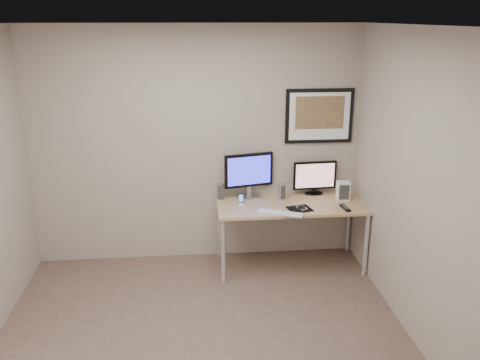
{
  "coord_description": "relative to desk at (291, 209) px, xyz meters",
  "views": [
    {
      "loc": [
        -0.04,
        -3.71,
        2.67
      ],
      "look_at": [
        0.42,
        1.1,
        1.1
      ],
      "focal_mm": 38.0,
      "sensor_mm": 36.0,
      "label": 1
    }
  ],
  "objects": [
    {
      "name": "phone_dock",
      "position": [
        -0.54,
        0.05,
        0.12
      ],
      "size": [
        0.06,
        0.06,
        0.12
      ],
      "primitive_type": "cube",
      "rotation": [
        0.0,
        0.0,
        -0.12
      ],
      "color": "black",
      "rests_on": "desk"
    },
    {
      "name": "speaker_left",
      "position": [
        -0.75,
        0.22,
        0.16
      ],
      "size": [
        0.07,
        0.07,
        0.18
      ],
      "primitive_type": "cylinder",
      "rotation": [
        0.0,
        0.0,
        0.0
      ],
      "color": "#A5A5AA",
      "rests_on": "desk"
    },
    {
      "name": "mouse",
      "position": [
        0.08,
        -0.18,
        0.09
      ],
      "size": [
        0.11,
        0.13,
        0.04
      ],
      "primitive_type": "ellipsoid",
      "rotation": [
        0.0,
        0.0,
        0.4
      ],
      "color": "black",
      "rests_on": "mousepad"
    },
    {
      "name": "floor",
      "position": [
        -1.0,
        -1.35,
        -0.66
      ],
      "size": [
        3.6,
        3.6,
        0.0
      ],
      "primitive_type": "plane",
      "color": "brown",
      "rests_on": "ground"
    },
    {
      "name": "remote",
      "position": [
        0.54,
        -0.2,
        0.08
      ],
      "size": [
        0.08,
        0.2,
        0.02
      ],
      "primitive_type": "cube",
      "rotation": [
        0.0,
        0.0,
        0.13
      ],
      "color": "black",
      "rests_on": "desk"
    },
    {
      "name": "desk",
      "position": [
        0.0,
        0.0,
        0.0
      ],
      "size": [
        1.6,
        0.7,
        0.73
      ],
      "color": "#966E48",
      "rests_on": "floor"
    },
    {
      "name": "monitor_large",
      "position": [
        -0.43,
        0.25,
        0.35
      ],
      "size": [
        0.55,
        0.23,
        0.5
      ],
      "rotation": [
        0.0,
        0.0,
        0.22
      ],
      "color": "#A5A5AA",
      "rests_on": "desk"
    },
    {
      "name": "room",
      "position": [
        -1.0,
        -0.9,
        0.98
      ],
      "size": [
        3.6,
        3.6,
        3.6
      ],
      "color": "white",
      "rests_on": "ground"
    },
    {
      "name": "framed_art",
      "position": [
        0.35,
        0.33,
        0.96
      ],
      "size": [
        0.75,
        0.04,
        0.6
      ],
      "color": "black",
      "rests_on": "room"
    },
    {
      "name": "monitor_tv",
      "position": [
        0.32,
        0.28,
        0.27
      ],
      "size": [
        0.49,
        0.13,
        0.39
      ],
      "rotation": [
        0.0,
        0.0,
        0.06
      ],
      "color": "black",
      "rests_on": "desk"
    },
    {
      "name": "fan_unit",
      "position": [
        0.59,
        0.07,
        0.17
      ],
      "size": [
        0.14,
        0.11,
        0.21
      ],
      "primitive_type": "cube",
      "rotation": [
        0.0,
        0.0,
        -0.06
      ],
      "color": "white",
      "rests_on": "desk"
    },
    {
      "name": "keyboard",
      "position": [
        -0.17,
        -0.28,
        0.07
      ],
      "size": [
        0.49,
        0.31,
        0.02
      ],
      "primitive_type": "cube",
      "rotation": [
        0.0,
        0.0,
        -0.41
      ],
      "color": "silver",
      "rests_on": "desk"
    },
    {
      "name": "mousepad",
      "position": [
        0.06,
        -0.16,
        0.07
      ],
      "size": [
        0.28,
        0.26,
        0.0
      ],
      "primitive_type": "cube",
      "rotation": [
        0.0,
        0.0,
        0.23
      ],
      "color": "black",
      "rests_on": "desk"
    },
    {
      "name": "speaker_right",
      "position": [
        -0.08,
        0.15,
        0.15
      ],
      "size": [
        0.09,
        0.09,
        0.18
      ],
      "primitive_type": "cylinder",
      "rotation": [
        0.0,
        0.0,
        0.29
      ],
      "color": "#A5A5AA",
      "rests_on": "desk"
    }
  ]
}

